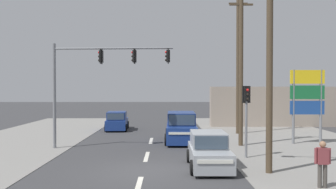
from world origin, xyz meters
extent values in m
plane|color=#3A3A3D|center=(0.00, 0.00, 0.00)|extent=(140.00, 140.00, 0.00)
cube|color=silver|center=(0.00, -2.00, 0.00)|extent=(0.20, 2.40, 0.01)
cube|color=silver|center=(0.00, 3.00, 0.00)|extent=(0.20, 2.40, 0.01)
cube|color=silver|center=(0.00, 8.00, 0.00)|extent=(0.20, 2.40, 0.01)
cube|color=gray|center=(9.00, 2.00, 0.01)|extent=(10.00, 44.00, 0.02)
cylinder|color=#4C3D2B|center=(5.14, -0.30, 5.26)|extent=(0.26, 0.26, 10.53)
cylinder|color=#4C3D2B|center=(5.45, 6.05, 4.76)|extent=(0.26, 0.26, 9.52)
cube|color=#4C3D2B|center=(5.45, 6.05, 8.42)|extent=(1.40, 0.12, 0.10)
cylinder|color=#4C3D2B|center=(6.42, 11.26, 5.47)|extent=(0.26, 0.26, 10.94)
cube|color=#4C3D2B|center=(6.42, 11.26, 9.84)|extent=(1.40, 0.12, 0.10)
cylinder|color=slate|center=(-5.42, 5.33, 3.00)|extent=(0.18, 0.18, 6.00)
cylinder|color=slate|center=(-2.02, 5.13, 5.70)|extent=(6.79, 0.50, 0.11)
cube|color=black|center=(-2.70, 5.17, 5.25)|extent=(0.21, 0.27, 0.68)
cube|color=black|center=(-2.70, 5.17, 5.25)|extent=(0.07, 0.44, 0.84)
sphere|color=red|center=(-2.82, 5.18, 5.47)|extent=(0.13, 0.13, 0.13)
sphere|color=black|center=(-2.82, 5.18, 5.25)|extent=(0.13, 0.13, 0.13)
sphere|color=black|center=(-2.82, 5.18, 5.03)|extent=(0.13, 0.13, 0.13)
cube|color=black|center=(-0.80, 5.06, 5.25)|extent=(0.21, 0.27, 0.68)
cube|color=black|center=(-0.80, 5.06, 5.25)|extent=(0.07, 0.44, 0.84)
sphere|color=red|center=(-0.92, 5.07, 5.47)|extent=(0.13, 0.13, 0.13)
sphere|color=black|center=(-0.92, 5.07, 5.25)|extent=(0.13, 0.13, 0.13)
sphere|color=black|center=(-0.92, 5.07, 5.03)|extent=(0.13, 0.13, 0.13)
cube|color=black|center=(1.10, 4.95, 5.25)|extent=(0.21, 0.27, 0.68)
cube|color=black|center=(1.10, 4.95, 5.25)|extent=(0.07, 0.44, 0.84)
sphere|color=red|center=(0.98, 4.96, 5.47)|extent=(0.13, 0.13, 0.13)
sphere|color=black|center=(0.98, 4.96, 5.25)|extent=(0.13, 0.13, 0.13)
sphere|color=black|center=(0.98, 4.96, 5.03)|extent=(0.13, 0.13, 0.13)
cylinder|color=slate|center=(4.93, 2.62, 1.40)|extent=(0.12, 0.12, 2.80)
cube|color=black|center=(4.93, 2.62, 3.14)|extent=(0.31, 0.27, 0.68)
cube|color=black|center=(4.93, 2.62, 3.14)|extent=(0.43, 0.17, 0.84)
sphere|color=red|center=(4.97, 2.50, 3.36)|extent=(0.13, 0.13, 0.13)
sphere|color=black|center=(4.97, 2.50, 3.14)|extent=(0.13, 0.13, 0.13)
sphere|color=black|center=(4.97, 2.50, 2.92)|extent=(0.13, 0.13, 0.13)
cylinder|color=slate|center=(8.86, 6.70, 2.30)|extent=(0.16, 0.16, 4.60)
cylinder|color=slate|center=(10.56, 6.70, 2.30)|extent=(0.16, 0.16, 4.60)
cube|color=yellow|center=(9.71, 6.70, 4.15)|extent=(2.10, 0.14, 0.84)
cube|color=#196B38|center=(9.71, 6.70, 3.20)|extent=(2.10, 0.14, 0.84)
cube|color=#1E4793|center=(9.71, 6.70, 2.25)|extent=(2.10, 0.14, 0.84)
cube|color=#A39384|center=(11.00, 16.00, 1.80)|extent=(12.00, 1.00, 3.60)
cube|color=navy|center=(1.96, 7.53, 0.64)|extent=(1.95, 4.54, 1.00)
cube|color=navy|center=(1.97, 7.73, 1.52)|extent=(1.79, 2.74, 0.76)
cube|color=#384756|center=(1.93, 6.36, 1.52)|extent=(1.58, 0.10, 0.65)
cube|color=#384756|center=(2.00, 9.10, 1.52)|extent=(1.55, 0.10, 0.61)
cube|color=white|center=(1.91, 5.26, 0.86)|extent=(1.56, 0.08, 0.14)
cylinder|color=black|center=(2.85, 6.11, 0.36)|extent=(0.24, 0.73, 0.72)
cylinder|color=black|center=(1.01, 6.16, 0.36)|extent=(0.24, 0.73, 0.72)
cylinder|color=black|center=(2.92, 8.90, 0.36)|extent=(0.24, 0.73, 0.72)
cylinder|color=black|center=(1.08, 8.95, 0.36)|extent=(0.24, 0.73, 0.72)
cube|color=#A3A8AD|center=(2.83, 0.59, 0.51)|extent=(1.62, 3.61, 0.76)
cube|color=#A3A8AD|center=(2.83, 0.89, 1.21)|extent=(1.49, 1.91, 0.64)
cube|color=#384756|center=(2.82, -0.08, 1.21)|extent=(1.36, 0.07, 0.54)
cube|color=#384756|center=(2.84, 1.86, 1.21)|extent=(1.33, 0.07, 0.51)
cube|color=white|center=(2.82, -1.23, 0.68)|extent=(1.36, 0.05, 0.14)
cylinder|color=black|center=(3.62, -0.53, 0.30)|extent=(0.18, 0.60, 0.60)
cylinder|color=black|center=(2.02, -0.52, 0.30)|extent=(0.18, 0.60, 0.60)
cylinder|color=black|center=(3.64, 1.70, 0.30)|extent=(0.18, 0.60, 0.60)
cylinder|color=black|center=(2.04, 1.71, 0.30)|extent=(0.18, 0.60, 0.60)
cube|color=navy|center=(-3.07, 13.71, 0.51)|extent=(1.79, 3.68, 0.76)
cube|color=navy|center=(-3.05, 13.41, 1.21)|extent=(1.58, 1.98, 0.64)
cube|color=#384756|center=(-3.10, 14.38, 1.21)|extent=(1.36, 0.13, 0.54)
cube|color=#384756|center=(-3.00, 12.45, 1.21)|extent=(1.33, 0.13, 0.51)
cube|color=white|center=(-3.16, 15.53, 0.68)|extent=(1.36, 0.11, 0.14)
cylinder|color=black|center=(-3.92, 14.79, 0.30)|extent=(0.21, 0.61, 0.60)
cylinder|color=black|center=(-2.33, 14.87, 0.30)|extent=(0.21, 0.61, 0.60)
cylinder|color=black|center=(-3.81, 12.56, 0.30)|extent=(0.21, 0.61, 0.60)
cylinder|color=black|center=(-2.21, 12.64, 0.30)|extent=(0.21, 0.61, 0.60)
cylinder|color=#47423D|center=(6.25, -2.31, 0.42)|extent=(0.14, 0.14, 0.84)
cylinder|color=#47423D|center=(6.43, -2.31, 0.42)|extent=(0.14, 0.14, 0.84)
cube|color=brown|center=(6.34, -2.31, 1.12)|extent=(0.36, 0.23, 0.56)
sphere|color=#9E7051|center=(6.34, -2.31, 1.52)|extent=(0.22, 0.22, 0.22)
cylinder|color=brown|center=(6.10, -2.30, 1.12)|extent=(0.09, 0.09, 0.54)
cylinder|color=brown|center=(6.57, -2.31, 1.12)|extent=(0.09, 0.09, 0.54)
camera|label=1|loc=(0.95, -13.43, 3.43)|focal=35.00mm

